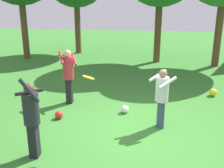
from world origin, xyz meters
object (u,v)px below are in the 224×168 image
(frisbee, at_px, (88,77))
(ball_red, at_px, (59,115))
(ball_yellow, at_px, (213,92))
(person_catcher, at_px, (162,94))
(person_bystander, at_px, (68,72))
(person_thrower, at_px, (31,114))
(ball_white, at_px, (125,109))

(frisbee, relative_size, ball_red, 1.63)
(ball_red, distance_m, ball_yellow, 5.35)
(frisbee, bearing_deg, person_catcher, 37.43)
(person_catcher, relative_size, person_bystander, 0.91)
(person_thrower, relative_size, ball_white, 7.99)
(frisbee, bearing_deg, ball_yellow, 47.55)
(person_bystander, distance_m, frisbee, 2.95)
(person_bystander, height_order, frisbee, frisbee)
(person_catcher, height_order, ball_red, person_catcher)
(frisbee, xyz_separation_m, ball_white, (0.63, 2.04, -1.58))
(person_bystander, bearing_deg, ball_white, 47.84)
(ball_yellow, bearing_deg, ball_white, -147.79)
(person_catcher, distance_m, person_bystander, 3.17)
(ball_white, distance_m, ball_yellow, 3.44)
(person_catcher, bearing_deg, ball_red, -40.11)
(ball_white, relative_size, ball_yellow, 0.89)
(person_thrower, relative_size, ball_red, 8.09)
(person_thrower, distance_m, frisbee, 1.42)
(person_bystander, bearing_deg, ball_yellow, 79.67)
(frisbee, relative_size, ball_white, 1.61)
(person_catcher, distance_m, ball_white, 1.52)
(person_catcher, relative_size, ball_yellow, 6.05)
(ball_red, bearing_deg, ball_yellow, 27.60)
(person_catcher, distance_m, ball_red, 2.97)
(person_bystander, xyz_separation_m, ball_white, (1.86, -0.56, -0.93))
(person_catcher, xyz_separation_m, person_bystander, (-2.87, 1.34, 0.10))
(person_thrower, xyz_separation_m, frisbee, (1.12, 0.54, 0.68))
(person_thrower, distance_m, person_bystander, 3.14)
(person_catcher, height_order, ball_white, person_catcher)
(person_bystander, distance_m, ball_white, 2.15)
(person_catcher, relative_size, ball_red, 6.89)
(ball_white, bearing_deg, ball_red, -160.58)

